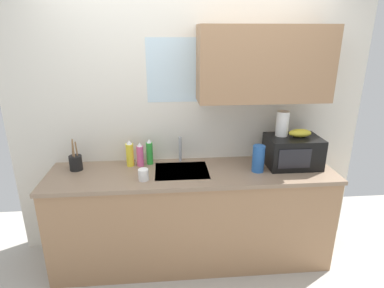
# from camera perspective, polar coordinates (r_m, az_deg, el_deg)

# --- Properties ---
(kitchen_wall_assembly) EXTENTS (3.25, 0.42, 2.50)m
(kitchen_wall_assembly) POSITION_cam_1_polar(r_m,az_deg,el_deg) (2.92, 2.04, 6.10)
(kitchen_wall_assembly) COLOR silver
(kitchen_wall_assembly) RESTS_ON ground
(counter_unit) EXTENTS (2.48, 0.63, 0.90)m
(counter_unit) POSITION_cam_1_polar(r_m,az_deg,el_deg) (2.98, -0.03, -12.67)
(counter_unit) COLOR #9E7551
(counter_unit) RESTS_ON ground
(sink_faucet) EXTENTS (0.03, 0.03, 0.24)m
(sink_faucet) POSITION_cam_1_polar(r_m,az_deg,el_deg) (2.94, -2.14, -0.90)
(sink_faucet) COLOR #B2B5BA
(sink_faucet) RESTS_ON counter_unit
(microwave) EXTENTS (0.46, 0.35, 0.27)m
(microwave) POSITION_cam_1_polar(r_m,az_deg,el_deg) (2.97, 17.59, -1.27)
(microwave) COLOR black
(microwave) RESTS_ON counter_unit
(banana_bunch) EXTENTS (0.20, 0.11, 0.07)m
(banana_bunch) POSITION_cam_1_polar(r_m,az_deg,el_deg) (2.94, 18.82, 1.88)
(banana_bunch) COLOR gold
(banana_bunch) RESTS_ON microwave
(paper_towel_roll) EXTENTS (0.11, 0.11, 0.22)m
(paper_towel_roll) POSITION_cam_1_polar(r_m,az_deg,el_deg) (2.91, 15.88, 3.53)
(paper_towel_roll) COLOR white
(paper_towel_roll) RESTS_ON microwave
(dish_soap_bottle_green) EXTENTS (0.06, 0.06, 0.24)m
(dish_soap_bottle_green) POSITION_cam_1_polar(r_m,az_deg,el_deg) (2.90, -7.62, -1.47)
(dish_soap_bottle_green) COLOR green
(dish_soap_bottle_green) RESTS_ON counter_unit
(dish_soap_bottle_pink) EXTENTS (0.06, 0.06, 0.22)m
(dish_soap_bottle_pink) POSITION_cam_1_polar(r_m,az_deg,el_deg) (2.88, -9.29, -1.94)
(dish_soap_bottle_pink) COLOR #E55999
(dish_soap_bottle_pink) RESTS_ON counter_unit
(dish_soap_bottle_yellow) EXTENTS (0.07, 0.07, 0.24)m
(dish_soap_bottle_yellow) POSITION_cam_1_polar(r_m,az_deg,el_deg) (2.89, -11.08, -1.74)
(dish_soap_bottle_yellow) COLOR yellow
(dish_soap_bottle_yellow) RESTS_ON counter_unit
(cereal_canister) EXTENTS (0.10, 0.10, 0.23)m
(cereal_canister) POSITION_cam_1_polar(r_m,az_deg,el_deg) (2.78, 11.81, -2.58)
(cereal_canister) COLOR #2659A5
(cereal_canister) RESTS_ON counter_unit
(mug_white) EXTENTS (0.08, 0.08, 0.09)m
(mug_white) POSITION_cam_1_polar(r_m,az_deg,el_deg) (2.62, -8.71, -5.46)
(mug_white) COLOR white
(mug_white) RESTS_ON counter_unit
(utensil_crock) EXTENTS (0.11, 0.11, 0.29)m
(utensil_crock) POSITION_cam_1_polar(r_m,az_deg,el_deg) (2.95, -20.13, -3.10)
(utensil_crock) COLOR black
(utensil_crock) RESTS_ON counter_unit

